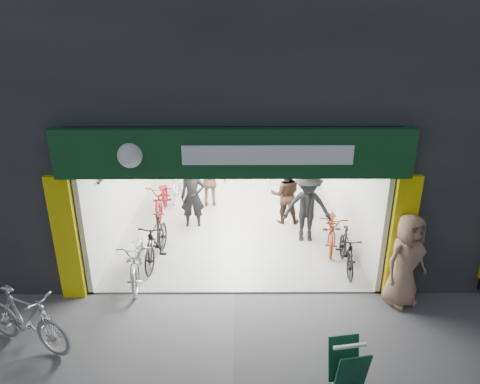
{
  "coord_description": "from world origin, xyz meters",
  "views": [
    {
      "loc": [
        0.08,
        -7.41,
        5.21
      ],
      "look_at": [
        0.12,
        1.5,
        1.66
      ],
      "focal_mm": 32.0,
      "sensor_mm": 36.0,
      "label": 1
    }
  ],
  "objects_px": {
    "bike_left_front": "(138,257)",
    "parked_bike": "(26,319)",
    "bike_right_front": "(347,251)",
    "sandwich_board": "(348,364)",
    "pedestrian_near": "(406,260)"
  },
  "relations": [
    {
      "from": "bike_left_front",
      "to": "parked_bike",
      "type": "xyz_separation_m",
      "value": [
        -1.43,
        -2.1,
        0.04
      ]
    },
    {
      "from": "bike_right_front",
      "to": "parked_bike",
      "type": "distance_m",
      "value": 6.48
    },
    {
      "from": "parked_bike",
      "to": "sandwich_board",
      "type": "bearing_deg",
      "value": -76.24
    },
    {
      "from": "bike_left_front",
      "to": "pedestrian_near",
      "type": "height_order",
      "value": "pedestrian_near"
    },
    {
      "from": "bike_left_front",
      "to": "sandwich_board",
      "type": "height_order",
      "value": "bike_left_front"
    },
    {
      "from": "bike_left_front",
      "to": "pedestrian_near",
      "type": "xyz_separation_m",
      "value": [
        5.37,
        -0.9,
        0.44
      ]
    },
    {
      "from": "parked_bike",
      "to": "sandwich_board",
      "type": "relative_size",
      "value": 2.47
    },
    {
      "from": "parked_bike",
      "to": "sandwich_board",
      "type": "distance_m",
      "value": 5.31
    },
    {
      "from": "pedestrian_near",
      "to": "bike_left_front",
      "type": "bearing_deg",
      "value": 143.91
    },
    {
      "from": "pedestrian_near",
      "to": "sandwich_board",
      "type": "relative_size",
      "value": 2.52
    },
    {
      "from": "bike_right_front",
      "to": "pedestrian_near",
      "type": "relative_size",
      "value": 0.81
    },
    {
      "from": "bike_left_front",
      "to": "parked_bike",
      "type": "height_order",
      "value": "parked_bike"
    },
    {
      "from": "bike_left_front",
      "to": "sandwich_board",
      "type": "bearing_deg",
      "value": -45.73
    },
    {
      "from": "bike_left_front",
      "to": "sandwich_board",
      "type": "xyz_separation_m",
      "value": [
        3.8,
        -3.01,
        -0.1
      ]
    },
    {
      "from": "pedestrian_near",
      "to": "sandwich_board",
      "type": "distance_m",
      "value": 2.69
    }
  ]
}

